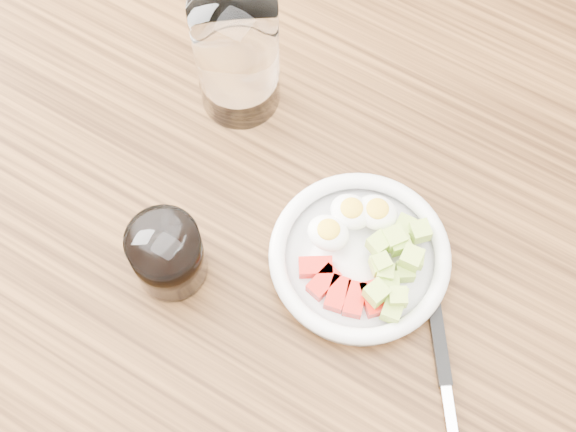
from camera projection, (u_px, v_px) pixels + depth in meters
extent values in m
plane|color=brown|center=(290.00, 386.00, 1.56)|extent=(4.00, 4.00, 0.00)
cube|color=brown|center=(84.00, 3.00, 1.48)|extent=(0.07, 0.07, 0.73)
cube|color=brown|center=(291.00, 246.00, 0.87)|extent=(1.50, 0.90, 0.04)
cylinder|color=white|center=(359.00, 260.00, 0.84)|extent=(0.18, 0.18, 0.01)
torus|color=white|center=(360.00, 255.00, 0.83)|extent=(0.19, 0.19, 0.02)
cube|color=red|center=(315.00, 267.00, 0.82)|extent=(0.04, 0.03, 0.02)
cube|color=red|center=(324.00, 282.00, 0.82)|extent=(0.03, 0.04, 0.02)
cube|color=red|center=(337.00, 294.00, 0.81)|extent=(0.03, 0.04, 0.02)
cube|color=red|center=(354.00, 300.00, 0.81)|extent=(0.03, 0.04, 0.02)
cube|color=red|center=(372.00, 299.00, 0.81)|extent=(0.04, 0.04, 0.02)
ellipsoid|color=white|center=(351.00, 212.00, 0.84)|extent=(0.05, 0.04, 0.02)
ellipsoid|color=yellow|center=(352.00, 208.00, 0.83)|extent=(0.02, 0.02, 0.01)
ellipsoid|color=white|center=(377.00, 213.00, 0.84)|extent=(0.05, 0.04, 0.02)
ellipsoid|color=yellow|center=(378.00, 209.00, 0.83)|extent=(0.02, 0.02, 0.01)
ellipsoid|color=white|center=(328.00, 233.00, 0.83)|extent=(0.05, 0.04, 0.02)
ellipsoid|color=yellow|center=(329.00, 229.00, 0.82)|extent=(0.02, 0.02, 0.01)
cube|color=#B9D150|center=(382.00, 263.00, 0.81)|extent=(0.02, 0.02, 0.02)
cube|color=#B9D150|center=(380.00, 264.00, 0.81)|extent=(0.03, 0.03, 0.02)
cube|color=#B9D150|center=(414.00, 259.00, 0.81)|extent=(0.02, 0.02, 0.02)
cube|color=#B9D150|center=(405.00, 272.00, 0.82)|extent=(0.03, 0.03, 0.02)
cube|color=#B9D150|center=(385.00, 272.00, 0.81)|extent=(0.02, 0.02, 0.02)
cube|color=#B9D150|center=(405.00, 226.00, 0.84)|extent=(0.02, 0.02, 0.02)
cube|color=#B9D150|center=(379.00, 292.00, 0.81)|extent=(0.02, 0.02, 0.02)
cube|color=#B9D150|center=(382.00, 290.00, 0.81)|extent=(0.02, 0.02, 0.02)
cube|color=#B9D150|center=(388.00, 283.00, 0.81)|extent=(0.03, 0.03, 0.02)
cube|color=#B9D150|center=(399.00, 243.00, 0.82)|extent=(0.03, 0.03, 0.02)
cube|color=#B9D150|center=(392.00, 311.00, 0.80)|extent=(0.02, 0.02, 0.02)
cube|color=#B9D150|center=(398.00, 297.00, 0.81)|extent=(0.02, 0.02, 0.02)
cube|color=#B9D150|center=(379.00, 244.00, 0.82)|extent=(0.03, 0.03, 0.02)
cube|color=#B9D150|center=(398.00, 297.00, 0.79)|extent=(0.02, 0.02, 0.02)
cube|color=#B9D150|center=(376.00, 293.00, 0.79)|extent=(0.03, 0.03, 0.02)
cube|color=#B9D150|center=(394.00, 238.00, 0.82)|extent=(0.03, 0.03, 0.02)
cube|color=#B9D150|center=(409.00, 231.00, 0.84)|extent=(0.02, 0.02, 0.02)
cube|color=#B9D150|center=(420.00, 231.00, 0.82)|extent=(0.03, 0.03, 0.02)
cube|color=#B9D150|center=(411.00, 258.00, 0.80)|extent=(0.02, 0.02, 0.02)
cube|color=black|center=(438.00, 338.00, 0.81)|extent=(0.07, 0.09, 0.01)
cube|color=silver|center=(450.00, 415.00, 0.78)|extent=(0.04, 0.05, 0.00)
cylinder|color=white|center=(237.00, 55.00, 0.85)|extent=(0.09, 0.09, 0.16)
cylinder|color=white|center=(167.00, 255.00, 0.80)|extent=(0.07, 0.07, 0.08)
cylinder|color=black|center=(168.00, 256.00, 0.80)|extent=(0.07, 0.07, 0.07)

